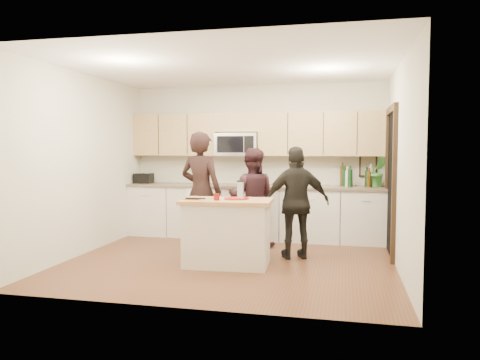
% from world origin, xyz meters
% --- Properties ---
extents(floor, '(4.50, 4.50, 0.00)m').
position_xyz_m(floor, '(0.00, 0.00, 0.00)').
color(floor, brown).
rests_on(floor, ground).
extents(room_shell, '(4.52, 4.02, 2.71)m').
position_xyz_m(room_shell, '(0.00, 0.00, 1.73)').
color(room_shell, beige).
rests_on(room_shell, ground).
extents(back_cabinetry, '(4.50, 0.66, 0.94)m').
position_xyz_m(back_cabinetry, '(0.00, 1.69, 0.47)').
color(back_cabinetry, beige).
rests_on(back_cabinetry, ground).
extents(upper_cabinetry, '(4.50, 0.33, 0.75)m').
position_xyz_m(upper_cabinetry, '(0.03, 1.83, 1.84)').
color(upper_cabinetry, tan).
rests_on(upper_cabinetry, ground).
extents(microwave, '(0.76, 0.41, 0.40)m').
position_xyz_m(microwave, '(-0.31, 1.80, 1.65)').
color(microwave, silver).
rests_on(microwave, ground).
extents(doorway, '(0.06, 1.25, 2.20)m').
position_xyz_m(doorway, '(2.23, 0.90, 1.16)').
color(doorway, black).
rests_on(doorway, ground).
extents(framed_picture, '(0.30, 0.03, 0.38)m').
position_xyz_m(framed_picture, '(1.95, 1.98, 1.28)').
color(framed_picture, black).
rests_on(framed_picture, ground).
extents(dish_towel, '(0.34, 0.60, 0.48)m').
position_xyz_m(dish_towel, '(-0.95, 1.50, 0.80)').
color(dish_towel, white).
rests_on(dish_towel, ground).
extents(island, '(1.24, 0.76, 0.90)m').
position_xyz_m(island, '(0.02, -0.26, 0.45)').
color(island, beige).
rests_on(island, ground).
extents(red_plate, '(0.34, 0.34, 0.02)m').
position_xyz_m(red_plate, '(0.14, -0.20, 0.91)').
color(red_plate, maroon).
rests_on(red_plate, island).
extents(box_grater, '(0.09, 0.05, 0.24)m').
position_xyz_m(box_grater, '(0.21, -0.26, 1.04)').
color(box_grater, silver).
rests_on(box_grater, red_plate).
extents(drink_glass, '(0.08, 0.08, 0.09)m').
position_xyz_m(drink_glass, '(-0.09, -0.40, 0.94)').
color(drink_glass, maroon).
rests_on(drink_glass, island).
extents(cutting_board, '(0.24, 0.20, 0.02)m').
position_xyz_m(cutting_board, '(-0.44, -0.36, 0.91)').
color(cutting_board, tan).
rests_on(cutting_board, island).
extents(tongs, '(0.27, 0.04, 0.02)m').
position_xyz_m(tongs, '(-0.36, -0.44, 0.92)').
color(tongs, black).
rests_on(tongs, cutting_board).
extents(knife, '(0.19, 0.03, 0.01)m').
position_xyz_m(knife, '(-0.22, -0.39, 0.92)').
color(knife, silver).
rests_on(knife, cutting_board).
extents(toaster, '(0.32, 0.24, 0.18)m').
position_xyz_m(toaster, '(-2.05, 1.67, 1.03)').
color(toaster, black).
rests_on(toaster, back_cabinetry).
extents(bottle_cluster, '(0.54, 0.31, 0.40)m').
position_xyz_m(bottle_cluster, '(1.73, 1.73, 1.12)').
color(bottle_cluster, black).
rests_on(bottle_cluster, back_cabinetry).
extents(orchid, '(0.34, 0.31, 0.51)m').
position_xyz_m(orchid, '(2.10, 1.72, 1.20)').
color(orchid, '#367B31').
rests_on(orchid, back_cabinetry).
extents(woman_left, '(0.75, 0.58, 1.84)m').
position_xyz_m(woman_left, '(-0.57, 0.46, 0.92)').
color(woman_left, black).
rests_on(woman_left, ground).
extents(woman_center, '(0.81, 0.66, 1.58)m').
position_xyz_m(woman_center, '(0.11, 1.01, 0.79)').
color(woman_center, black).
rests_on(woman_center, ground).
extents(woman_right, '(1.02, 0.68, 1.61)m').
position_xyz_m(woman_right, '(0.90, 0.36, 0.81)').
color(woman_right, black).
rests_on(woman_right, ground).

